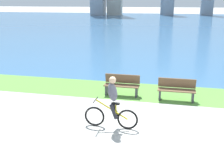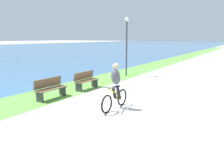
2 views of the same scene
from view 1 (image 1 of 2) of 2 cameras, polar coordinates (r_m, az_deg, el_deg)
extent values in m
plane|color=#9E9E99|center=(9.14, 8.69, -8.36)|extent=(300.00, 300.00, 0.00)
cube|color=#59933D|center=(12.11, 9.84, -1.87)|extent=(120.00, 2.49, 0.01)
cube|color=#386693|center=(49.09, 12.38, 12.34)|extent=(300.00, 72.47, 0.00)
torus|color=black|center=(8.82, -3.71, -6.82)|extent=(0.66, 0.06, 0.66)
torus|color=black|center=(8.60, 3.31, -7.47)|extent=(0.66, 0.06, 0.66)
cylinder|color=gold|center=(8.57, -0.08, -5.40)|extent=(1.06, 0.04, 0.62)
cylinder|color=gold|center=(8.56, 0.82, -5.78)|extent=(0.04, 0.04, 0.48)
cube|color=black|center=(8.46, 0.83, -4.16)|extent=(0.24, 0.10, 0.05)
cylinder|color=black|center=(8.58, -3.46, -3.30)|extent=(0.03, 0.52, 0.03)
ellipsoid|color=#595966|center=(8.35, 0.11, -1.67)|extent=(0.40, 0.36, 0.65)
sphere|color=#D8AD84|center=(8.24, 0.11, 0.83)|extent=(0.22, 0.22, 0.22)
cylinder|color=#26262D|center=(8.47, 0.32, -5.88)|extent=(0.27, 0.11, 0.49)
cylinder|color=#26262D|center=(8.65, 0.60, -5.37)|extent=(0.27, 0.11, 0.49)
cube|color=brown|center=(11.50, 2.04, -0.32)|extent=(1.50, 0.45, 0.04)
cube|color=brown|center=(11.61, 2.23, 1.14)|extent=(1.50, 0.11, 0.40)
cube|color=#38383D|center=(11.47, 5.22, -1.60)|extent=(0.08, 0.37, 0.45)
cube|color=#38383D|center=(11.70, -1.10, -1.16)|extent=(0.08, 0.37, 0.45)
cube|color=brown|center=(11.20, 13.45, -1.29)|extent=(1.50, 0.45, 0.04)
cube|color=brown|center=(11.31, 13.53, 0.22)|extent=(1.50, 0.11, 0.40)
cube|color=#38383D|center=(11.30, 16.66, -2.59)|extent=(0.08, 0.37, 0.45)
cube|color=#38383D|center=(11.27, 10.07, -2.16)|extent=(0.08, 0.37, 0.45)
camera|label=2|loc=(9.34, -53.85, 2.06)|focal=35.73mm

